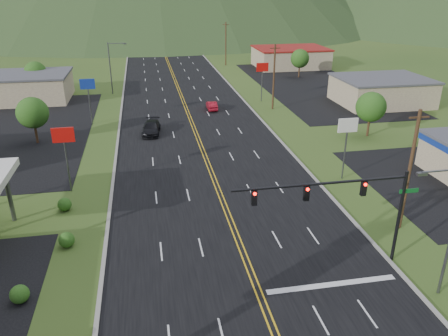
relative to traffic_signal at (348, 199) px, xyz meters
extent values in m
cylinder|color=black|center=(4.02, 0.00, -1.83)|extent=(0.24, 0.24, 7.00)
cylinder|color=black|center=(-1.98, 0.00, 1.27)|extent=(12.00, 0.18, 0.18)
cube|color=#0C591E|center=(4.42, 0.00, 0.17)|extent=(1.40, 0.06, 0.30)
cube|color=black|center=(1.02, 0.00, 0.67)|extent=(0.35, 0.28, 1.05)
sphere|color=#FF0C05|center=(1.02, -0.18, 1.02)|extent=(0.22, 0.22, 0.22)
cube|color=black|center=(-2.98, 0.00, 0.67)|extent=(0.35, 0.28, 1.05)
sphere|color=#FF0C05|center=(-2.98, -0.18, 1.02)|extent=(0.22, 0.22, 0.22)
cube|color=black|center=(-6.48, 0.00, 0.67)|extent=(0.35, 0.28, 1.05)
sphere|color=#FF0C05|center=(-6.48, -0.18, 1.02)|extent=(0.22, 0.22, 0.22)
cylinder|color=#59595E|center=(3.58, -4.00, 3.47)|extent=(2.88, 0.12, 0.12)
cube|color=#59595E|center=(2.14, -4.00, 3.37)|extent=(0.60, 0.25, 0.18)
cylinder|color=#59595E|center=(-18.48, 56.00, -0.83)|extent=(0.20, 0.20, 9.00)
cylinder|color=#59595E|center=(-17.04, 56.00, 3.47)|extent=(2.88, 0.12, 0.12)
cube|color=#59595E|center=(-15.60, 56.00, 3.37)|extent=(0.60, 0.25, 0.18)
cylinder|color=#59595E|center=(-24.48, 11.00, -2.83)|extent=(0.36, 0.36, 5.00)
cube|color=beige|center=(-34.48, 54.00, -3.23)|extent=(18.00, 11.00, 4.20)
cube|color=#4C4C51|center=(-34.48, 54.00, -0.98)|extent=(18.40, 11.40, 0.30)
cube|color=beige|center=(25.52, 41.00, -3.33)|extent=(14.00, 11.00, 4.00)
cube|color=#4C4C51|center=(25.52, 41.00, -1.18)|extent=(14.40, 11.40, 0.30)
cube|color=beige|center=(21.52, 76.00, -3.23)|extent=(16.00, 12.00, 4.20)
cube|color=maroon|center=(21.52, 76.00, -0.98)|extent=(16.40, 12.40, 0.30)
cylinder|color=#59595E|center=(-20.48, 16.00, -2.83)|extent=(0.16, 0.16, 5.00)
cube|color=#BF0D0A|center=(-20.48, 16.00, 0.37)|extent=(2.00, 0.18, 1.40)
cylinder|color=#59595E|center=(-20.48, 38.00, -2.83)|extent=(0.16, 0.16, 5.00)
cube|color=navy|center=(-20.48, 38.00, 0.37)|extent=(2.00, 0.18, 1.40)
cylinder|color=#59595E|center=(6.52, 14.00, -2.83)|extent=(0.16, 0.16, 5.00)
cube|color=white|center=(6.52, 14.00, 0.37)|extent=(2.00, 0.18, 1.40)
cylinder|color=#59595E|center=(6.52, 46.00, -2.83)|extent=(0.16, 0.16, 5.00)
cube|color=#BF0D0A|center=(6.52, 46.00, 0.37)|extent=(2.00, 0.18, 1.40)
cylinder|color=#382314|center=(-26.48, 31.00, -3.83)|extent=(0.30, 0.30, 3.00)
sphere|color=#1D4A15|center=(-26.48, 31.00, -1.43)|extent=(3.84, 3.84, 3.84)
cylinder|color=#382314|center=(-31.48, 58.00, -3.83)|extent=(0.30, 0.30, 3.00)
sphere|color=#1D4A15|center=(-31.48, 58.00, -1.43)|extent=(3.84, 3.84, 3.84)
cylinder|color=#382314|center=(15.52, 26.00, -3.83)|extent=(0.30, 0.30, 3.00)
sphere|color=#1D4A15|center=(15.52, 26.00, -1.43)|extent=(3.84, 3.84, 3.84)
cylinder|color=#382314|center=(19.52, 64.00, -3.83)|extent=(0.30, 0.30, 3.00)
sphere|color=#1D4A15|center=(19.52, 64.00, -1.43)|extent=(3.84, 3.84, 3.84)
cylinder|color=#382314|center=(7.02, 4.00, -0.33)|extent=(0.28, 0.28, 10.00)
cube|color=#382314|center=(7.02, 4.00, 4.07)|extent=(1.60, 0.12, 0.12)
cylinder|color=#382314|center=(7.02, 41.00, -0.33)|extent=(0.28, 0.28, 10.00)
cube|color=#382314|center=(7.02, 41.00, 4.07)|extent=(1.60, 0.12, 0.12)
cylinder|color=#382314|center=(7.02, 81.00, -0.33)|extent=(0.28, 0.28, 10.00)
cube|color=#382314|center=(7.02, 81.00, 4.07)|extent=(1.60, 0.12, 0.12)
cylinder|color=#382314|center=(7.02, 121.00, -0.33)|extent=(0.28, 0.28, 10.00)
cube|color=#382314|center=(7.02, 121.00, 4.07)|extent=(1.60, 0.12, 0.12)
imported|color=black|center=(-12.29, 31.98, -4.55)|extent=(2.79, 5.57, 1.55)
imported|color=maroon|center=(-2.56, 42.23, -4.66)|extent=(1.50, 4.08, 1.33)
camera|label=1|loc=(-12.88, -23.98, 13.31)|focal=35.00mm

